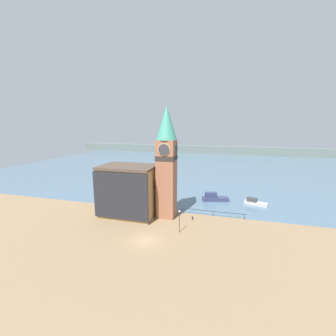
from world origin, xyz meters
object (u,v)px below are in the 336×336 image
boat_far (255,202)px  mooring_bollard_near (192,218)px  boat_near (214,198)px  clock_tower (167,160)px  pier_building (129,191)px  lamp_post (179,217)px

boat_far → mooring_bollard_near: 17.49m
boat_near → boat_far: 9.32m
clock_tower → boat_far: (17.94, 11.83, -11.09)m
boat_far → mooring_bollard_near: boat_far is taller
pier_building → boat_far: bearing=27.3°
clock_tower → pier_building: clock_tower is taller
boat_near → pier_building: bearing=-155.3°
pier_building → mooring_bollard_near: bearing=4.8°
clock_tower → lamp_post: 11.51m
pier_building → boat_near: size_ratio=1.69×
clock_tower → boat_near: (8.63, 12.23, -10.92)m
clock_tower → pier_building: size_ratio=1.97×
clock_tower → pier_building: 10.11m
clock_tower → boat_far: clock_tower is taller
pier_building → boat_far: size_ratio=2.09×
clock_tower → boat_far: 24.18m
mooring_bollard_near → boat_near: bearing=75.3°
pier_building → clock_tower: bearing=10.3°
pier_building → lamp_post: 12.80m
boat_far → mooring_bollard_near: bearing=-120.4°
clock_tower → mooring_bollard_near: (5.35, -0.31, -11.27)m
boat_near → boat_far: size_ratio=1.24×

